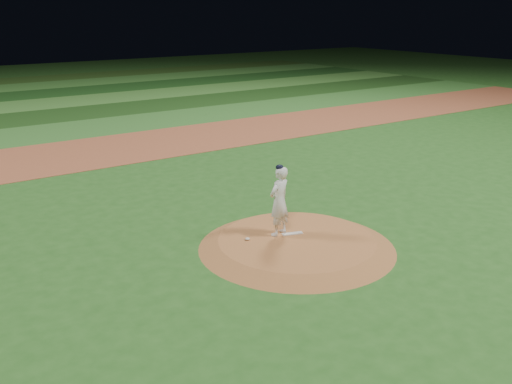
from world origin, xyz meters
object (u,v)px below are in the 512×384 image
Objects in this scene: pitching_rubber at (292,234)px; rosin_bag at (248,239)px; pitcher_on_mound at (279,201)px; pitchers_mound at (297,243)px.

rosin_bag is (-1.30, 0.36, 0.02)m from pitching_rubber.
pitcher_on_mound reaches higher than rosin_bag.
pitchers_mound is 1.29m from pitcher_on_mound.
pitchers_mound is 1.39m from rosin_bag.
pitchers_mound is at bearing -91.60° from pitching_rubber.
pitching_rubber is 1.07m from pitcher_on_mound.
rosin_bag is at bearing 148.18° from pitchers_mound.
pitchers_mound is 42.21× the size of rosin_bag.
pitchers_mound is 9.11× the size of pitching_rubber.
rosin_bag is at bearing -177.42° from pitching_rubber.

